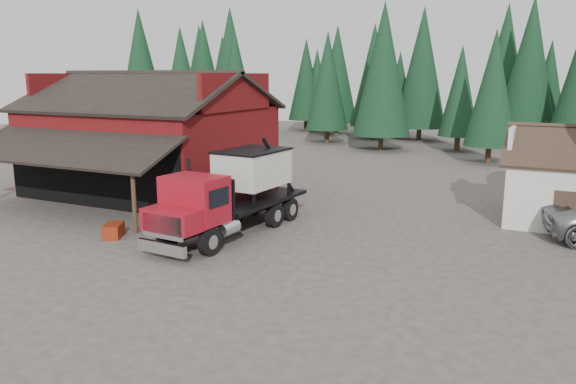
% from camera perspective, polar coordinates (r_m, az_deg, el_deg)
% --- Properties ---
extents(ground, '(120.00, 120.00, 0.00)m').
position_cam_1_polar(ground, '(21.12, -7.37, -7.42)').
color(ground, '#493F39').
rests_on(ground, ground).
extents(red_barn, '(12.80, 13.63, 7.18)m').
position_cam_1_polar(red_barn, '(34.75, -13.73, 4.51)').
color(red_barn, maroon).
rests_on(red_barn, ground).
extents(conifer_backdrop, '(76.00, 16.00, 16.00)m').
position_cam_1_polar(conifer_backdrop, '(60.02, 15.27, 4.83)').
color(conifer_backdrop, black).
rests_on(conifer_backdrop, ground).
extents(near_pine_a, '(4.40, 4.40, 11.40)m').
position_cam_1_polar(near_pine_a, '(55.52, -10.75, 11.11)').
color(near_pine_a, '#382619').
rests_on(near_pine_a, ground).
extents(near_pine_b, '(3.96, 3.96, 10.40)m').
position_cam_1_polar(near_pine_b, '(46.87, 20.11, 9.89)').
color(near_pine_b, '#382619').
rests_on(near_pine_b, ground).
extents(near_pine_d, '(5.28, 5.28, 13.40)m').
position_cam_1_polar(near_pine_d, '(52.78, 9.64, 12.21)').
color(near_pine_d, '#382619').
rests_on(near_pine_d, ground).
extents(feed_truck, '(3.11, 9.31, 4.13)m').
position_cam_1_polar(feed_truck, '(24.76, -5.63, 0.14)').
color(feed_truck, black).
rests_on(feed_truck, ground).
extents(equip_box, '(1.11, 1.30, 0.60)m').
position_cam_1_polar(equip_box, '(25.51, -17.30, -3.77)').
color(equip_box, maroon).
rests_on(equip_box, ground).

